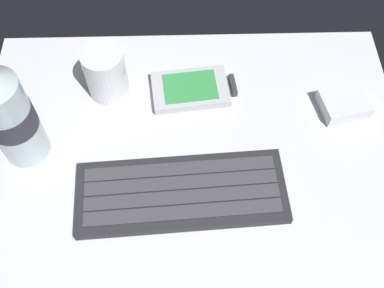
% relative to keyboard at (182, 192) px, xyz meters
% --- Properties ---
extents(ground_plane, '(0.64, 0.48, 0.03)m').
position_rel_keyboard_xyz_m(ground_plane, '(0.02, 0.06, -0.02)').
color(ground_plane, silver).
extents(keyboard, '(0.30, 0.13, 0.02)m').
position_rel_keyboard_xyz_m(keyboard, '(0.00, 0.00, 0.00)').
color(keyboard, '#232328').
rests_on(keyboard, ground_plane).
extents(handheld_device, '(0.13, 0.09, 0.02)m').
position_rel_keyboard_xyz_m(handheld_device, '(0.02, 0.18, -0.00)').
color(handheld_device, '#B7BABF').
rests_on(handheld_device, ground_plane).
extents(juice_cup, '(0.06, 0.06, 0.09)m').
position_rel_keyboard_xyz_m(juice_cup, '(-0.11, 0.19, 0.03)').
color(juice_cup, silver).
rests_on(juice_cup, ground_plane).
extents(water_bottle, '(0.07, 0.07, 0.21)m').
position_rel_keyboard_xyz_m(water_bottle, '(-0.23, 0.08, 0.08)').
color(water_bottle, silver).
rests_on(water_bottle, ground_plane).
extents(charger_block, '(0.08, 0.07, 0.02)m').
position_rel_keyboard_xyz_m(charger_block, '(0.25, 0.14, 0.00)').
color(charger_block, silver).
rests_on(charger_block, ground_plane).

